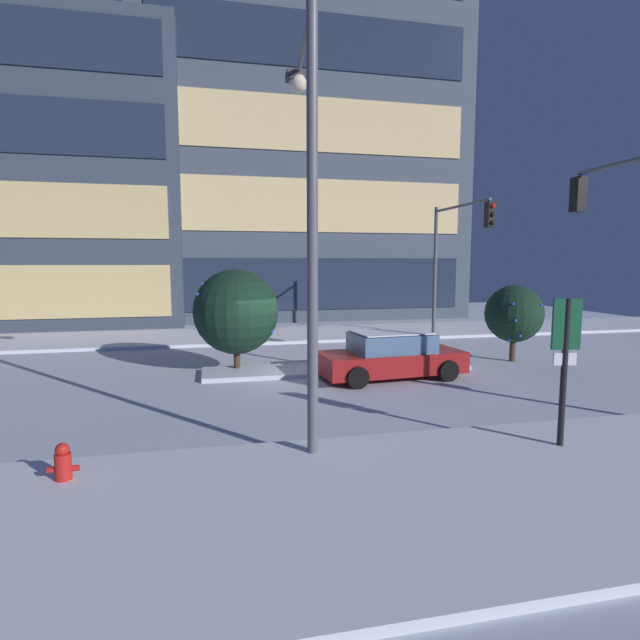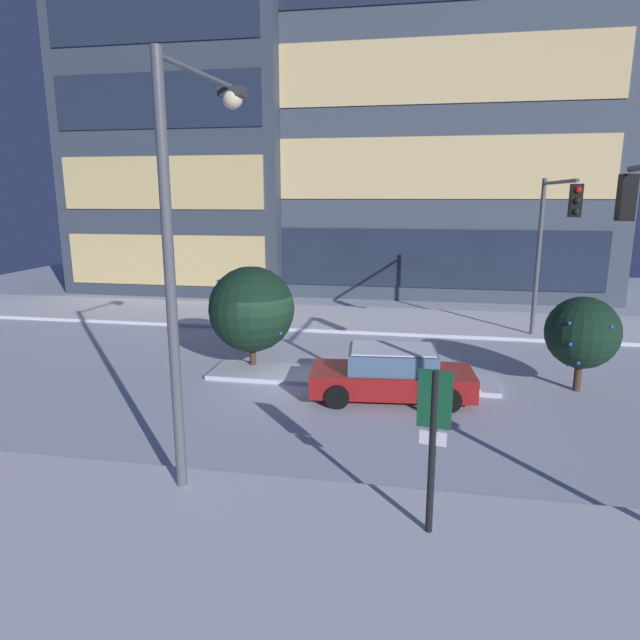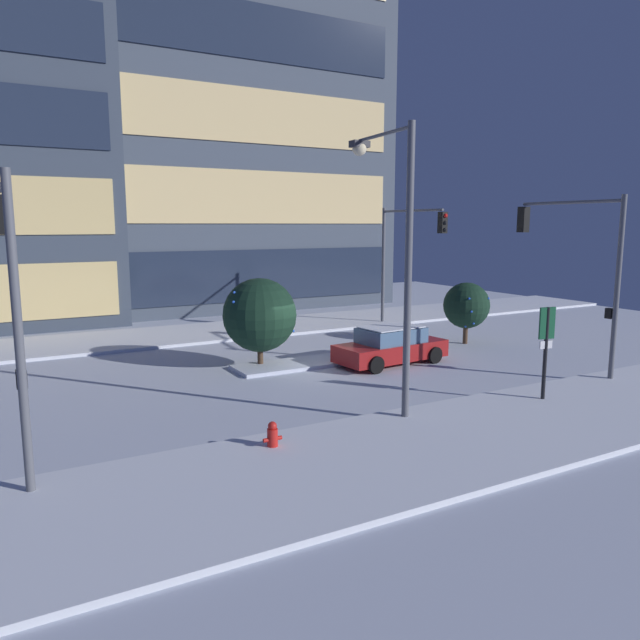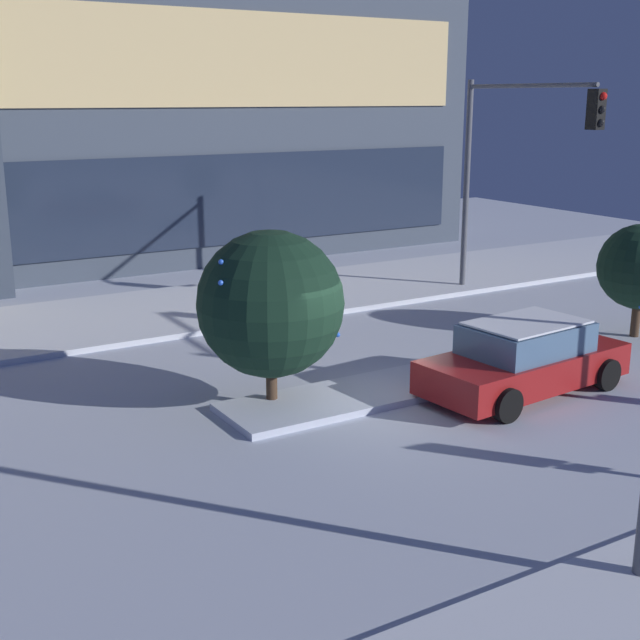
# 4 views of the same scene
# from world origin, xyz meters

# --- Properties ---
(ground) EXTENTS (52.00, 52.00, 0.00)m
(ground) POSITION_xyz_m (0.00, 0.00, 0.00)
(ground) COLOR silver
(curb_strip_near) EXTENTS (52.00, 5.20, 0.14)m
(curb_strip_near) POSITION_xyz_m (0.00, -8.86, 0.07)
(curb_strip_near) COLOR silver
(curb_strip_near) RESTS_ON ground
(curb_strip_far) EXTENTS (52.00, 5.20, 0.14)m
(curb_strip_far) POSITION_xyz_m (0.00, 8.86, 0.07)
(curb_strip_far) COLOR silver
(curb_strip_far) RESTS_ON ground
(median_strip) EXTENTS (9.00, 1.80, 0.14)m
(median_strip) POSITION_xyz_m (2.17, 0.42, 0.07)
(median_strip) COLOR silver
(median_strip) RESTS_ON ground
(office_tower_main) EXTENTS (20.88, 10.42, 23.57)m
(office_tower_main) POSITION_xyz_m (4.29, 19.36, 11.79)
(office_tower_main) COLOR #424C5B
(office_tower_main) RESTS_ON ground
(office_tower_secondary) EXTENTS (12.93, 8.93, 16.94)m
(office_tower_secondary) POSITION_xyz_m (-9.93, 17.40, 8.47)
(office_tower_secondary) COLOR #384251
(office_tower_secondary) RESTS_ON ground
(car_near) EXTENTS (4.77, 2.35, 1.49)m
(car_near) POSITION_xyz_m (3.55, -1.03, 0.71)
(car_near) COLOR maroon
(car_near) RESTS_ON ground
(traffic_light_corner_far_right) EXTENTS (0.32, 5.15, 6.33)m
(traffic_light_corner_far_right) POSITION_xyz_m (8.82, 5.04, 4.45)
(traffic_light_corner_far_right) COLOR #565960
(traffic_light_corner_far_right) RESTS_ON ground
(street_lamp_arched) EXTENTS (0.67, 3.26, 8.10)m
(street_lamp_arched) POSITION_xyz_m (-0.13, -6.07, 5.26)
(street_lamp_arched) COLOR #565960
(street_lamp_arched) RESTS_ON ground
(fire_hydrant) EXTENTS (0.48, 0.26, 0.76)m
(fire_hydrant) POSITION_xyz_m (-4.41, -7.21, 0.36)
(fire_hydrant) COLOR red
(fire_hydrant) RESTS_ON ground
(parking_info_sign) EXTENTS (0.55, 0.15, 2.98)m
(parking_info_sign) POSITION_xyz_m (4.53, -7.62, 1.92)
(parking_info_sign) COLOR black
(parking_info_sign) RESTS_ON ground
(decorated_tree_median) EXTENTS (2.11, 2.11, 2.83)m
(decorated_tree_median) POSITION_xyz_m (8.94, 0.60, 1.77)
(decorated_tree_median) COLOR #473323
(decorated_tree_median) RESTS_ON ground
(decorated_tree_left_of_median) EXTENTS (2.82, 2.88, 3.44)m
(decorated_tree_left_of_median) POSITION_xyz_m (-1.18, 0.95, 2.03)
(decorated_tree_left_of_median) COLOR #473323
(decorated_tree_left_of_median) RESTS_ON ground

